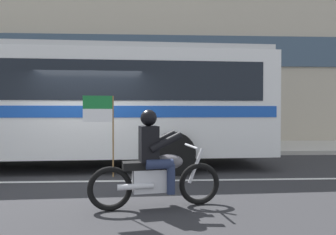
{
  "coord_description": "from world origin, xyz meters",
  "views": [
    {
      "loc": [
        1.49,
        -7.53,
        1.54
      ],
      "look_at": [
        1.86,
        -0.34,
        1.4
      ],
      "focal_mm": 33.64,
      "sensor_mm": 36.0,
      "label": 1
    }
  ],
  "objects": [
    {
      "name": "ground_plane",
      "position": [
        0.0,
        0.0,
        0.0
      ],
      "size": [
        60.0,
        60.0,
        0.0
      ],
      "primitive_type": "plane",
      "color": "#2B2B2D"
    },
    {
      "name": "sidewalk_curb",
      "position": [
        0.0,
        5.1,
        0.07
      ],
      "size": [
        28.0,
        3.8,
        0.15
      ],
      "primitive_type": "cube",
      "color": "#B7B2A8",
      "rests_on": "ground_plane"
    },
    {
      "name": "lane_center_stripe",
      "position": [
        0.0,
        -0.6,
        0.0
      ],
      "size": [
        26.6,
        0.14,
        0.01
      ],
      "primitive_type": "cube",
      "color": "silver",
      "rests_on": "ground_plane"
    },
    {
      "name": "office_building_facade",
      "position": [
        0.0,
        7.39,
        6.2
      ],
      "size": [
        28.0,
        0.89,
        12.39
      ],
      "color": "#B2A893",
      "rests_on": "ground_plane"
    },
    {
      "name": "transit_bus",
      "position": [
        -1.22,
        1.19,
        1.88
      ],
      "size": [
        11.87,
        3.09,
        3.22
      ],
      "color": "white",
      "rests_on": "ground_plane"
    },
    {
      "name": "motorcycle_with_rider",
      "position": [
        1.53,
        -2.55,
        0.67
      ],
      "size": [
        2.17,
        0.74,
        1.78
      ],
      "color": "black",
      "rests_on": "ground_plane"
    },
    {
      "name": "fire_hydrant",
      "position": [
        -3.6,
        3.97,
        0.52
      ],
      "size": [
        0.22,
        0.3,
        0.75
      ],
      "color": "#4C8C3F",
      "rests_on": "sidewalk_curb"
    }
  ]
}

